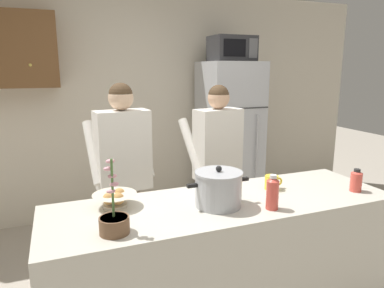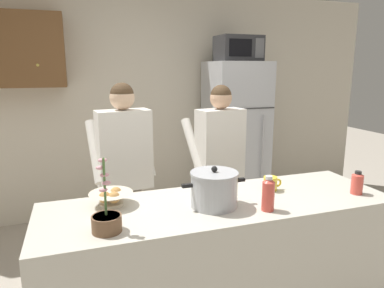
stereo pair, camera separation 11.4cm
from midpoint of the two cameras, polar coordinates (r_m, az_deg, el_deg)
name	(u,v)px [view 1 (the left image)]	position (r m, az deg, el deg)	size (l,w,h in m)	color
back_wall_unit	(117,97)	(4.16, -12.90, 7.45)	(6.00, 0.48, 2.60)	beige
kitchen_island	(223,268)	(2.39, 3.62, -19.60)	(2.16, 0.68, 0.92)	beige
refrigerator	(229,138)	(4.21, 5.27, 0.90)	(0.64, 0.68, 1.80)	#B7BABF
microwave	(232,49)	(4.11, 5.70, 15.18)	(0.48, 0.37, 0.28)	#2D2D30
person_near_pot	(123,161)	(2.81, -12.30, -2.81)	(0.53, 0.45, 1.62)	#726656
person_by_sink	(217,154)	(3.07, 3.04, -1.71)	(0.54, 0.47, 1.59)	#726656
cooking_pot	(218,189)	(2.08, 2.75, -7.29)	(0.39, 0.28, 0.25)	#ADAFB5
coffee_mug	(272,182)	(2.42, 11.56, -6.16)	(0.13, 0.09, 0.10)	yellow
bread_bowl	(115,199)	(2.14, -13.96, -8.69)	(0.26, 0.26, 0.10)	beige
bottle_near_edge	(356,180)	(2.55, 24.02, -5.44)	(0.07, 0.07, 0.15)	#D84C3F
bottle_mid_counter	(272,192)	(2.07, 11.43, -7.76)	(0.07, 0.07, 0.21)	#D84C3F
potted_orchid	(114,221)	(1.82, -14.38, -12.10)	(0.15, 0.15, 0.38)	brown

